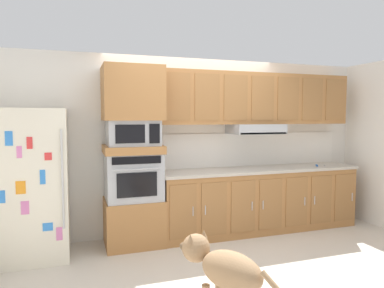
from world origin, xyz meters
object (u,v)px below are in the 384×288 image
at_px(microwave, 133,133).
at_px(dog, 223,269).
at_px(screwdriver, 317,165).
at_px(refrigerator, 34,184).
at_px(built_in_oven, 133,176).

xyz_separation_m(microwave, dog, (0.38, -2.04, -0.99)).
distance_m(screwdriver, dog, 3.09).
bearing_deg(microwave, dog, -79.48).
bearing_deg(screwdriver, dog, -141.21).
bearing_deg(dog, microwave, -16.79).
relative_size(refrigerator, screwdriver, 10.58).
xyz_separation_m(refrigerator, dog, (1.55, -1.97, -0.41)).
xyz_separation_m(screwdriver, dog, (-2.38, -1.92, -0.46)).
height_order(built_in_oven, dog, built_in_oven).
bearing_deg(screwdriver, microwave, 177.51).
distance_m(refrigerator, microwave, 1.31).
height_order(built_in_oven, screwdriver, built_in_oven).
distance_m(built_in_oven, dog, 2.11).
bearing_deg(dog, refrigerator, 10.95).
bearing_deg(refrigerator, microwave, 3.30).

